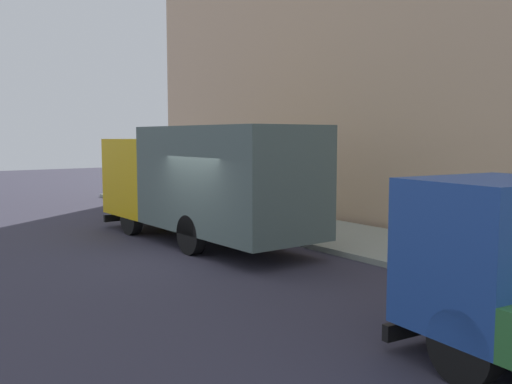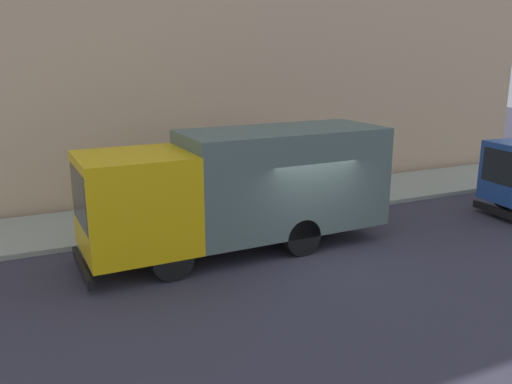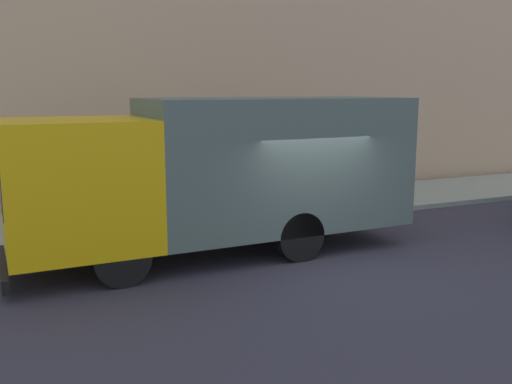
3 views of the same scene
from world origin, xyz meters
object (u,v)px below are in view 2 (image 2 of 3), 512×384
object	(u,v)px
pedestrian_walking	(148,187)
traffic_cone_orange	(124,217)
large_utility_truck	(242,186)
street_sign_post	(199,182)

from	to	relation	value
pedestrian_walking	traffic_cone_orange	size ratio (longest dim) A/B	2.52
large_utility_truck	street_sign_post	world-z (taller)	large_utility_truck
traffic_cone_orange	street_sign_post	bearing A→B (deg)	-105.15
pedestrian_walking	traffic_cone_orange	world-z (taller)	pedestrian_walking
pedestrian_walking	street_sign_post	xyz separation A→B (m)	(-1.80, -1.15, 0.46)
large_utility_truck	traffic_cone_orange	distance (m)	4.11
large_utility_truck	traffic_cone_orange	size ratio (longest dim) A/B	12.79
large_utility_truck	pedestrian_walking	world-z (taller)	large_utility_truck
pedestrian_walking	street_sign_post	distance (m)	2.19
large_utility_truck	pedestrian_walking	xyz separation A→B (m)	(4.02, 1.61, -0.78)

